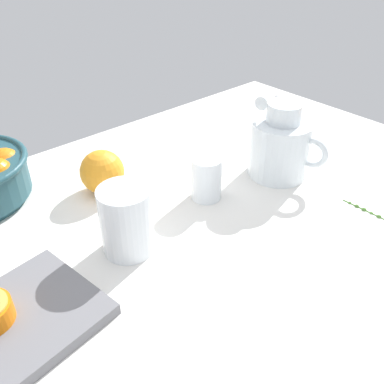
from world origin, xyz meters
TOP-DOWN VIEW (x-y plane):
  - ground_plane at (0.00, 0.00)cm, footprint 134.08×86.06cm
  - juice_pitcher at (26.13, 0.62)cm, footprint 12.39×16.28cm
  - juice_glass at (8.63, 4.19)cm, footprint 5.94×5.94cm
  - second_glass at (-11.32, 1.57)cm, footprint 8.56×8.56cm
  - cutting_board at (-33.75, -2.18)cm, footprint 27.50×20.92cm
  - loose_orange_0 at (-5.13, 19.46)cm, footprint 8.70×8.70cm
  - spoon at (58.48, 25.70)cm, footprint 11.70×11.22cm
  - herb_sprig_0 at (28.00, -18.97)cm, footprint 0.96×8.91cm

SIDE VIEW (x-z plane):
  - ground_plane at x=0.00cm, z-range -3.00..0.00cm
  - herb_sprig_0 at x=28.00cm, z-range -0.20..0.73cm
  - spoon at x=58.48cm, z-range -0.07..0.93cm
  - cutting_board at x=-33.75cm, z-range 0.00..1.85cm
  - juice_glass at x=8.63cm, z-range -0.61..8.00cm
  - loose_orange_0 at x=-5.13cm, z-range 0.00..8.70cm
  - second_glass at x=-11.32cm, z-range -0.82..10.85cm
  - juice_pitcher at x=26.13cm, z-range -2.56..14.08cm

